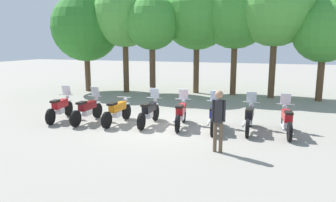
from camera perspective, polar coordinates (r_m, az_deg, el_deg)
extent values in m
plane|color=gray|center=(12.07, -0.75, -4.62)|extent=(80.00, 80.00, 0.00)
cylinder|color=black|center=(14.39, -17.61, -1.33)|extent=(0.21, 0.65, 0.64)
cylinder|color=black|center=(13.05, -20.57, -2.69)|extent=(0.21, 0.65, 0.64)
cube|color=silver|center=(14.33, -17.68, 0.00)|extent=(0.18, 0.38, 0.04)
cube|color=red|center=(13.69, -19.01, -0.50)|extent=(0.42, 0.98, 0.30)
cube|color=silver|center=(13.70, -19.04, -1.65)|extent=(0.29, 0.43, 0.24)
cube|color=black|center=(13.31, -19.84, -0.03)|extent=(0.31, 0.47, 0.08)
cylinder|color=silver|center=(14.25, -17.84, -0.16)|extent=(0.09, 0.23, 0.64)
cylinder|color=silver|center=(14.12, -18.07, 1.11)|extent=(0.62, 0.14, 0.04)
sphere|color=silver|center=(14.25, -17.81, 0.72)|extent=(0.19, 0.19, 0.16)
cylinder|color=silver|center=(13.53, -20.20, -2.13)|extent=(0.19, 0.70, 0.07)
cube|color=silver|center=(14.14, -18.01, 1.95)|extent=(0.38, 0.19, 0.39)
cylinder|color=black|center=(13.67, -12.70, -1.70)|extent=(0.11, 0.64, 0.64)
cylinder|color=black|center=(12.42, -16.45, -3.10)|extent=(0.11, 0.64, 0.64)
cube|color=silver|center=(13.60, -12.76, -0.30)|extent=(0.12, 0.36, 0.04)
cube|color=maroon|center=(13.01, -14.43, -0.82)|extent=(0.27, 0.95, 0.30)
cube|color=silver|center=(13.02, -14.50, -2.02)|extent=(0.22, 0.40, 0.24)
cube|color=black|center=(12.65, -15.47, -0.31)|extent=(0.25, 0.44, 0.08)
cylinder|color=silver|center=(13.53, -12.95, -0.47)|extent=(0.05, 0.23, 0.64)
cylinder|color=silver|center=(13.40, -13.21, 0.87)|extent=(0.62, 0.04, 0.04)
sphere|color=silver|center=(13.53, -12.90, 0.46)|extent=(0.16, 0.16, 0.16)
cylinder|color=silver|center=(12.88, -15.82, -2.49)|extent=(0.08, 0.70, 0.07)
cube|color=silver|center=(13.42, -13.11, 1.75)|extent=(0.36, 0.14, 0.39)
cylinder|color=black|center=(13.21, -7.55, -1.95)|extent=(0.13, 0.64, 0.64)
cylinder|color=black|center=(11.91, -11.09, -3.44)|extent=(0.13, 0.64, 0.64)
cube|color=silver|center=(13.14, -7.58, -0.50)|extent=(0.13, 0.36, 0.04)
cube|color=orange|center=(12.52, -9.16, -1.05)|extent=(0.30, 0.96, 0.30)
cube|color=silver|center=(12.53, -9.24, -2.30)|extent=(0.24, 0.41, 0.24)
cube|color=black|center=(12.15, -10.12, -0.52)|extent=(0.26, 0.45, 0.08)
cylinder|color=silver|center=(13.07, -7.77, -0.68)|extent=(0.06, 0.23, 0.64)
cylinder|color=silver|center=(12.93, -8.00, 0.70)|extent=(0.62, 0.06, 0.04)
sphere|color=silver|center=(13.06, -7.71, 0.28)|extent=(0.17, 0.17, 0.16)
cylinder|color=silver|center=(12.38, -10.56, -2.79)|extent=(0.10, 0.70, 0.07)
cylinder|color=black|center=(12.95, -2.26, -2.12)|extent=(0.11, 0.64, 0.64)
cylinder|color=black|center=(11.54, -4.87, -3.72)|extent=(0.11, 0.64, 0.64)
cube|color=silver|center=(12.88, -2.27, -0.65)|extent=(0.13, 0.36, 0.04)
cube|color=black|center=(12.21, -3.42, -1.23)|extent=(0.27, 0.95, 0.30)
cube|color=silver|center=(12.22, -3.49, -2.51)|extent=(0.23, 0.40, 0.24)
cube|color=black|center=(11.81, -4.12, -0.70)|extent=(0.25, 0.44, 0.08)
cylinder|color=silver|center=(12.80, -2.40, -0.83)|extent=(0.05, 0.23, 0.64)
cylinder|color=silver|center=(12.65, -2.55, 0.58)|extent=(0.62, 0.05, 0.04)
sphere|color=silver|center=(12.80, -2.35, 0.15)|extent=(0.16, 0.16, 0.16)
cylinder|color=silver|center=(12.02, -4.71, -3.04)|extent=(0.08, 0.70, 0.07)
cube|color=silver|center=(12.68, -2.47, 1.52)|extent=(0.36, 0.14, 0.39)
cylinder|color=black|center=(12.69, 2.87, -2.38)|extent=(0.18, 0.65, 0.64)
cylinder|color=black|center=(11.20, 1.74, -4.12)|extent=(0.18, 0.65, 0.64)
cube|color=silver|center=(12.62, 2.89, -0.88)|extent=(0.17, 0.37, 0.04)
cube|color=red|center=(11.92, 2.39, -1.51)|extent=(0.38, 0.98, 0.30)
cube|color=silver|center=(11.93, 2.34, -2.83)|extent=(0.27, 0.43, 0.24)
cube|color=black|center=(11.49, 2.10, -0.99)|extent=(0.29, 0.47, 0.08)
cylinder|color=silver|center=(12.54, 2.83, -1.07)|extent=(0.08, 0.23, 0.64)
cylinder|color=silver|center=(12.39, 2.78, 0.37)|extent=(0.62, 0.12, 0.04)
sphere|color=silver|center=(12.54, 2.86, -0.07)|extent=(0.18, 0.18, 0.16)
cylinder|color=silver|center=(11.68, 1.34, -3.41)|extent=(0.16, 0.70, 0.07)
cube|color=silver|center=(12.41, 2.83, 1.32)|extent=(0.37, 0.18, 0.39)
cylinder|color=black|center=(12.39, 8.46, -2.81)|extent=(0.18, 0.65, 0.64)
cylinder|color=black|center=(10.89, 8.04, -4.66)|extent=(0.18, 0.65, 0.64)
cube|color=silver|center=(12.31, 8.50, -1.27)|extent=(0.16, 0.37, 0.04)
cube|color=navy|center=(11.60, 8.32, -1.94)|extent=(0.38, 0.98, 0.30)
cube|color=silver|center=(11.62, 8.27, -3.29)|extent=(0.27, 0.42, 0.24)
cube|color=black|center=(11.17, 8.24, -1.42)|extent=(0.29, 0.47, 0.08)
cylinder|color=silver|center=(12.23, 8.48, -1.47)|extent=(0.08, 0.23, 0.64)
cylinder|color=silver|center=(12.08, 8.50, 0.00)|extent=(0.62, 0.11, 0.04)
sphere|color=silver|center=(12.23, 8.51, -0.45)|extent=(0.18, 0.18, 0.16)
cylinder|color=silver|center=(11.35, 7.37, -3.91)|extent=(0.16, 0.70, 0.07)
cube|color=silver|center=(12.10, 8.54, 0.98)|extent=(0.37, 0.18, 0.39)
cylinder|color=black|center=(12.43, 14.79, -3.00)|extent=(0.10, 0.64, 0.64)
cylinder|color=black|center=(10.93, 14.24, -4.83)|extent=(0.10, 0.64, 0.64)
cube|color=silver|center=(12.36, 14.86, -1.47)|extent=(0.12, 0.36, 0.04)
cube|color=black|center=(11.65, 14.63, -2.13)|extent=(0.26, 0.95, 0.30)
cube|color=silver|center=(11.66, 14.55, -3.47)|extent=(0.22, 0.40, 0.24)
cube|color=black|center=(11.22, 14.53, -1.61)|extent=(0.24, 0.44, 0.08)
cylinder|color=silver|center=(12.27, 14.83, -1.67)|extent=(0.05, 0.23, 0.64)
cylinder|color=silver|center=(12.12, 14.87, -0.20)|extent=(0.62, 0.04, 0.04)
sphere|color=silver|center=(12.27, 14.89, -0.65)|extent=(0.16, 0.16, 0.16)
cylinder|color=silver|center=(11.39, 13.62, -4.07)|extent=(0.07, 0.70, 0.07)
cube|color=silver|center=(12.15, 14.93, 0.77)|extent=(0.36, 0.13, 0.39)
cylinder|color=black|center=(12.41, 20.27, -3.34)|extent=(0.16, 0.65, 0.64)
cylinder|color=black|center=(10.92, 21.22, -5.24)|extent=(0.16, 0.65, 0.64)
cube|color=silver|center=(12.33, 20.37, -1.80)|extent=(0.15, 0.37, 0.04)
cube|color=red|center=(11.63, 20.80, -2.50)|extent=(0.34, 0.97, 0.30)
cube|color=silver|center=(11.64, 20.74, -3.85)|extent=(0.26, 0.42, 0.24)
cube|color=black|center=(11.20, 21.12, -2.00)|extent=(0.28, 0.46, 0.08)
cylinder|color=silver|center=(12.25, 20.41, -2.01)|extent=(0.07, 0.23, 0.64)
cylinder|color=silver|center=(12.10, 20.57, -0.55)|extent=(0.62, 0.09, 0.04)
sphere|color=silver|center=(12.25, 20.46, -0.98)|extent=(0.17, 0.17, 0.16)
cylinder|color=silver|center=(11.35, 20.11, -4.48)|extent=(0.13, 0.70, 0.07)
cube|color=silver|center=(12.12, 20.59, 0.44)|extent=(0.37, 0.16, 0.39)
cylinder|color=brown|center=(9.30, 9.57, -6.55)|extent=(0.11, 0.11, 0.89)
cylinder|color=brown|center=(9.32, 8.52, -6.48)|extent=(0.11, 0.11, 0.89)
cube|color=#262628|center=(9.12, 9.18, -1.84)|extent=(0.22, 0.21, 0.67)
cylinder|color=#262628|center=(9.09, 10.19, -1.79)|extent=(0.08, 0.08, 0.63)
cylinder|color=#262628|center=(9.13, 8.19, -1.68)|extent=(0.08, 0.08, 0.63)
sphere|color=#A87A5B|center=(9.03, 9.27, 1.16)|extent=(0.25, 0.25, 0.24)
cylinder|color=brown|center=(21.50, -14.39, 5.27)|extent=(0.36, 0.36, 2.61)
sphere|color=#2D7A28|center=(21.44, -14.74, 12.82)|extent=(4.36, 4.36, 4.36)
cylinder|color=brown|center=(20.45, -7.65, 6.46)|extent=(0.36, 0.36, 3.47)
sphere|color=#4C9E3D|center=(20.47, -7.87, 15.22)|extent=(3.97, 3.97, 3.97)
cylinder|color=brown|center=(19.19, -2.83, 5.88)|extent=(0.36, 0.36, 3.21)
sphere|color=#3D8E33|center=(19.16, -2.91, 14.05)|extent=(3.22, 3.22, 3.22)
cylinder|color=brown|center=(20.01, 5.15, 6.26)|extent=(0.36, 0.36, 3.36)
sphere|color=#3D8E33|center=(20.03, 5.31, 15.41)|extent=(4.32, 4.32, 4.32)
cylinder|color=brown|center=(19.67, 11.84, 6.09)|extent=(0.36, 0.36, 3.42)
sphere|color=#3D8E33|center=(19.70, 12.19, 15.35)|extent=(4.20, 4.20, 4.20)
cylinder|color=brown|center=(19.10, 18.43, 5.90)|extent=(0.36, 0.36, 3.58)
sphere|color=#4C9E3D|center=(19.15, 19.02, 15.78)|extent=(4.31, 4.31, 4.31)
cylinder|color=brown|center=(19.01, 25.94, 3.89)|extent=(0.36, 0.36, 2.61)
sphere|color=#3D8E33|center=(18.94, 26.54, 11.33)|extent=(3.34, 3.34, 3.34)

